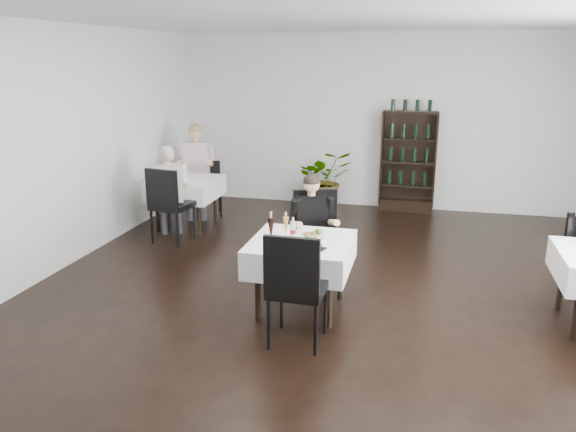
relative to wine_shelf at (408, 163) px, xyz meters
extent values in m
plane|color=black|center=(-0.60, -4.31, -0.85)|extent=(9.00, 9.00, 0.00)
plane|color=white|center=(-0.60, -4.31, 2.15)|extent=(9.00, 9.00, 0.00)
plane|color=white|center=(-0.60, 0.19, 0.65)|extent=(7.00, 0.00, 7.00)
plane|color=white|center=(-4.10, -4.31, 0.65)|extent=(0.00, 9.00, 9.00)
cube|color=black|center=(0.00, 0.01, -0.75)|extent=(0.90, 0.28, 0.20)
cylinder|color=black|center=(-1.27, -4.68, -0.49)|extent=(0.06, 0.06, 0.71)
cylinder|color=black|center=(-1.27, -3.95, -0.49)|extent=(0.06, 0.06, 0.71)
cylinder|color=black|center=(-0.53, -4.68, -0.49)|extent=(0.06, 0.06, 0.71)
cylinder|color=black|center=(-0.53, -3.95, -0.49)|extent=(0.06, 0.06, 0.71)
cube|color=black|center=(-0.90, -4.31, -0.12)|extent=(0.85, 0.85, 0.04)
cube|color=white|center=(-0.90, -4.31, -0.23)|extent=(1.03, 1.03, 0.30)
cylinder|color=black|center=(-3.64, -2.15, -0.49)|extent=(0.06, 0.06, 0.71)
cylinder|color=black|center=(-3.64, -1.47, -0.49)|extent=(0.06, 0.06, 0.71)
cylinder|color=black|center=(-2.96, -2.15, -0.49)|extent=(0.06, 0.06, 0.71)
cylinder|color=black|center=(-2.96, -1.47, -0.49)|extent=(0.06, 0.06, 0.71)
cube|color=black|center=(-3.30, -1.81, -0.12)|extent=(0.80, 0.80, 0.04)
cube|color=white|center=(-3.30, -1.81, -0.23)|extent=(0.98, 0.98, 0.30)
cylinder|color=black|center=(1.76, -3.67, -0.49)|extent=(0.06, 0.06, 0.71)
imported|color=#28581E|center=(-1.42, -0.15, -0.33)|extent=(1.18, 1.12, 1.04)
cylinder|color=black|center=(-0.97, -4.00, -0.59)|extent=(0.04, 0.04, 0.51)
cylinder|color=black|center=(-1.13, -3.58, -0.59)|extent=(0.04, 0.04, 0.51)
cylinder|color=black|center=(-0.56, -3.85, -0.59)|extent=(0.04, 0.04, 0.51)
cylinder|color=black|center=(-0.71, -3.43, -0.59)|extent=(0.04, 0.04, 0.51)
cube|color=black|center=(-0.84, -3.72, -0.30)|extent=(0.66, 0.66, 0.08)
cube|color=black|center=(-0.92, -3.50, 0.00)|extent=(0.50, 0.23, 0.56)
cylinder|color=black|center=(-0.55, -4.79, -0.59)|extent=(0.04, 0.04, 0.50)
cylinder|color=black|center=(-0.56, -5.23, -0.59)|extent=(0.04, 0.04, 0.50)
cylinder|color=black|center=(-0.99, -4.79, -0.59)|extent=(0.04, 0.04, 0.50)
cylinder|color=black|center=(-1.00, -5.22, -0.59)|extent=(0.04, 0.04, 0.50)
cube|color=black|center=(-0.77, -5.01, -0.31)|extent=(0.51, 0.51, 0.08)
cube|color=black|center=(-0.78, -5.24, -0.01)|extent=(0.50, 0.06, 0.55)
cylinder|color=black|center=(-3.29, -1.33, -0.64)|extent=(0.03, 0.03, 0.41)
cylinder|color=black|center=(-3.44, -1.01, -0.64)|extent=(0.03, 0.03, 0.41)
cylinder|color=black|center=(-2.97, -1.19, -0.64)|extent=(0.03, 0.03, 0.41)
cylinder|color=black|center=(-3.12, -0.86, -0.64)|extent=(0.03, 0.03, 0.41)
cube|color=black|center=(-3.21, -1.10, -0.41)|extent=(0.54, 0.54, 0.06)
cube|color=black|center=(-3.28, -0.93, -0.17)|extent=(0.39, 0.21, 0.44)
cylinder|color=black|center=(-2.95, -2.35, -0.60)|extent=(0.04, 0.04, 0.50)
cylinder|color=black|center=(-3.02, -2.78, -0.60)|extent=(0.04, 0.04, 0.50)
cylinder|color=black|center=(-3.38, -2.28, -0.60)|extent=(0.04, 0.04, 0.50)
cylinder|color=black|center=(-3.45, -2.71, -0.60)|extent=(0.04, 0.04, 0.50)
cube|color=black|center=(-3.20, -2.53, -0.31)|extent=(0.57, 0.57, 0.08)
cube|color=black|center=(-3.23, -2.75, -0.02)|extent=(0.50, 0.13, 0.55)
cylinder|color=black|center=(1.83, -3.39, -0.62)|extent=(0.04, 0.04, 0.45)
cube|color=#43434B|center=(-0.97, -3.74, -0.33)|extent=(0.28, 0.40, 0.13)
cylinder|color=#43434B|center=(-0.90, -3.89, -0.62)|extent=(0.10, 0.10, 0.45)
cube|color=#43434B|center=(-0.80, -3.67, -0.33)|extent=(0.28, 0.40, 0.13)
cylinder|color=#43434B|center=(-0.73, -3.82, -0.62)|extent=(0.10, 0.10, 0.45)
cube|color=black|center=(-0.96, -3.55, -0.03)|extent=(0.42, 0.34, 0.50)
cylinder|color=#D6A986|center=(-1.05, -3.86, -0.05)|extent=(0.19, 0.29, 0.14)
cylinder|color=#D6A986|center=(-0.67, -3.68, -0.05)|extent=(0.19, 0.29, 0.14)
sphere|color=#D6A986|center=(-0.95, -3.56, 0.35)|extent=(0.19, 0.19, 0.19)
sphere|color=black|center=(-0.95, -3.56, 0.38)|extent=(0.19, 0.19, 0.19)
cube|color=#43434B|center=(-3.46, -1.30, -0.25)|extent=(0.28, 0.47, 0.15)
cylinder|color=#43434B|center=(-3.40, -1.48, -0.59)|extent=(0.12, 0.12, 0.52)
cube|color=#43434B|center=(-3.26, -1.23, -0.25)|extent=(0.28, 0.47, 0.15)
cylinder|color=#43434B|center=(-3.20, -1.42, -0.59)|extent=(0.12, 0.12, 0.52)
cube|color=beige|center=(-3.42, -1.08, 0.10)|extent=(0.48, 0.35, 0.58)
cylinder|color=#D6A986|center=(-3.56, -1.42, 0.08)|extent=(0.18, 0.34, 0.16)
cylinder|color=#D6A986|center=(-3.10, -1.27, 0.08)|extent=(0.18, 0.34, 0.16)
sphere|color=#D6A986|center=(-3.41, -1.10, 0.54)|extent=(0.22, 0.22, 0.22)
sphere|color=olive|center=(-3.41, -1.10, 0.58)|extent=(0.22, 0.22, 0.22)
cube|color=#43434B|center=(-3.22, -2.33, -0.30)|extent=(0.29, 0.43, 0.14)
cylinder|color=#43434B|center=(-3.29, -2.17, -0.61)|extent=(0.11, 0.11, 0.47)
cube|color=#43434B|center=(-3.40, -2.41, -0.30)|extent=(0.29, 0.43, 0.14)
cylinder|color=#43434B|center=(-3.47, -2.25, -0.61)|extent=(0.11, 0.11, 0.47)
cube|color=silver|center=(-3.23, -2.53, 0.01)|extent=(0.44, 0.36, 0.53)
cylinder|color=#D6A986|center=(-3.14, -2.20, -0.01)|extent=(0.20, 0.31, 0.15)
cylinder|color=#D6A986|center=(-3.54, -2.39, -0.01)|extent=(0.20, 0.31, 0.15)
sphere|color=#D6A986|center=(-3.24, -2.52, 0.42)|extent=(0.20, 0.20, 0.20)
sphere|color=beige|center=(-3.24, -2.52, 0.45)|extent=(0.20, 0.20, 0.20)
cube|color=white|center=(-0.81, -4.17, -0.07)|extent=(0.32, 0.32, 0.02)
cube|color=brown|center=(-0.84, -4.19, -0.05)|extent=(0.13, 0.12, 0.03)
sphere|color=#3C7E21|center=(-0.75, -4.13, -0.03)|extent=(0.06, 0.06, 0.06)
cube|color=olive|center=(-0.79, -4.23, -0.05)|extent=(0.10, 0.08, 0.02)
cube|color=white|center=(-0.87, -4.42, -0.07)|extent=(0.31, 0.31, 0.02)
cube|color=brown|center=(-0.90, -4.44, -0.05)|extent=(0.13, 0.12, 0.02)
sphere|color=#3C7E21|center=(-0.81, -4.38, -0.03)|extent=(0.06, 0.06, 0.06)
cube|color=olive|center=(-0.85, -4.48, -0.05)|extent=(0.10, 0.08, 0.02)
cone|color=black|center=(-1.20, -4.41, 0.05)|extent=(0.07, 0.07, 0.25)
cylinder|color=silver|center=(-1.20, -4.41, 0.20)|extent=(0.02, 0.02, 0.06)
cone|color=gold|center=(-1.09, -4.22, 0.03)|extent=(0.06, 0.06, 0.21)
cylinder|color=silver|center=(-1.09, -4.22, 0.16)|extent=(0.02, 0.02, 0.05)
cylinder|color=silver|center=(-0.99, -4.29, 0.02)|extent=(0.06, 0.06, 0.19)
cylinder|color=#A90914|center=(-0.99, -4.29, 0.00)|extent=(0.06, 0.06, 0.05)
cylinder|color=silver|center=(-0.99, -4.29, 0.13)|extent=(0.02, 0.02, 0.05)
cube|color=black|center=(-0.70, -4.53, -0.07)|extent=(0.20, 0.18, 0.01)
cylinder|color=silver|center=(-0.71, -4.53, -0.06)|extent=(0.07, 0.18, 0.01)
cylinder|color=silver|center=(-0.68, -4.53, -0.06)|extent=(0.06, 0.19, 0.01)
camera|label=1|loc=(0.29, -9.68, 1.75)|focal=35.00mm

